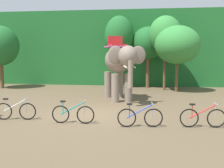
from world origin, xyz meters
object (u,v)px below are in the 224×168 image
at_px(tree_far_right, 1,46).
at_px(bike_white, 15,111).
at_px(tree_left, 165,34).
at_px(bike_teal, 73,114).
at_px(bike_red, 203,117).
at_px(tree_right, 119,37).
at_px(bike_blue, 140,117).
at_px(tree_far_left, 177,45).
at_px(elephant, 119,63).
at_px(tree_center, 148,43).

bearing_deg(tree_far_right, bike_white, -57.77).
relative_size(tree_left, bike_teal, 3.20).
bearing_deg(bike_teal, tree_left, 68.89).
relative_size(bike_white, bike_red, 1.00).
height_order(tree_right, bike_blue, tree_right).
height_order(tree_far_left, elephant, tree_far_left).
bearing_deg(tree_center, bike_blue, -90.80).
xyz_separation_m(tree_center, tree_far_left, (2.06, -2.05, -0.20)).
bearing_deg(tree_far_left, bike_teal, -116.76).
bearing_deg(bike_white, bike_blue, -4.79).
xyz_separation_m(tree_far_right, bike_blue, (11.14, -9.91, -2.91)).
distance_m(elephant, bike_white, 6.73).
relative_size(tree_right, bike_white, 3.31).
relative_size(tree_right, elephant, 1.34).
bearing_deg(tree_far_right, tree_far_left, -0.30).
height_order(tree_center, bike_teal, tree_center).
xyz_separation_m(tree_far_right, bike_white, (5.97, -9.47, -2.91)).
bearing_deg(tree_right, bike_teal, -92.80).
height_order(tree_right, tree_far_left, tree_right).
distance_m(bike_white, bike_teal, 2.54).
distance_m(elephant, bike_teal, 5.95).
xyz_separation_m(tree_right, tree_center, (2.25, 0.36, -0.49)).
height_order(bike_teal, bike_red, same).
height_order(bike_white, bike_red, same).
height_order(bike_blue, bike_red, same).
height_order(tree_left, bike_blue, tree_left).
bearing_deg(bike_white, bike_red, -1.31).
bearing_deg(tree_far_left, tree_center, 135.15).
distance_m(elephant, bike_red, 6.87).
bearing_deg(tree_center, tree_far_left, -44.85).
distance_m(tree_left, tree_far_left, 1.42).
xyz_separation_m(tree_far_right, bike_red, (13.45, -9.65, -2.91)).
distance_m(bike_blue, bike_red, 2.33).
bearing_deg(bike_red, tree_far_left, 90.50).
relative_size(elephant, bike_teal, 2.45).
bearing_deg(bike_white, tree_center, 65.03).
height_order(tree_right, bike_red, tree_right).
height_order(tree_far_right, tree_left, tree_left).
distance_m(tree_left, bike_white, 12.75).
relative_size(bike_white, bike_blue, 1.00).
relative_size(tree_far_left, elephant, 1.12).
height_order(tree_right, elephant, tree_right).
distance_m(tree_far_right, bike_white, 11.57).
relative_size(tree_far_right, tree_center, 1.01).
relative_size(bike_teal, bike_blue, 1.01).
bearing_deg(bike_white, tree_far_left, 51.81).
bearing_deg(bike_white, tree_left, 57.30).
bearing_deg(bike_teal, tree_far_right, 131.16).
relative_size(tree_left, tree_far_left, 1.17).
distance_m(tree_far_right, bike_teal, 13.24).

